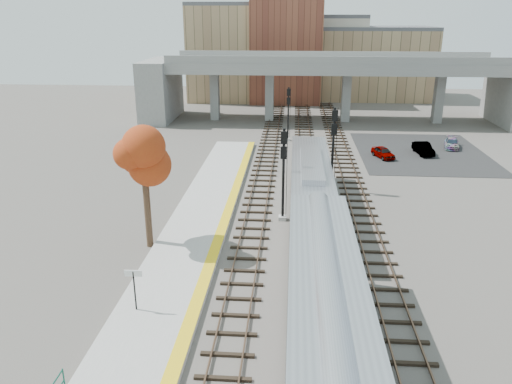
% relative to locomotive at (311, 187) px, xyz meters
% --- Properties ---
extents(ground, '(160.00, 160.00, 0.00)m').
position_rel_locomotive_xyz_m(ground, '(-1.00, -8.65, -2.28)').
color(ground, '#47423D').
rests_on(ground, ground).
extents(platform, '(4.50, 60.00, 0.35)m').
position_rel_locomotive_xyz_m(platform, '(-8.25, -8.65, -2.10)').
color(platform, '#9E9E99').
rests_on(platform, ground).
extents(yellow_strip, '(0.70, 60.00, 0.01)m').
position_rel_locomotive_xyz_m(yellow_strip, '(-6.35, -8.65, -1.92)').
color(yellow_strip, yellow).
rests_on(yellow_strip, platform).
extents(tracks, '(10.70, 95.00, 0.25)m').
position_rel_locomotive_xyz_m(tracks, '(-0.07, 3.85, -2.20)').
color(tracks, black).
rests_on(tracks, ground).
extents(overpass, '(54.00, 12.00, 9.50)m').
position_rel_locomotive_xyz_m(overpass, '(3.92, 36.35, 3.53)').
color(overpass, slate).
rests_on(overpass, ground).
extents(buildings_far, '(43.00, 21.00, 20.60)m').
position_rel_locomotive_xyz_m(buildings_far, '(0.26, 57.92, 5.60)').
color(buildings_far, tan).
rests_on(buildings_far, ground).
extents(parking_lot, '(14.00, 18.00, 0.04)m').
position_rel_locomotive_xyz_m(parking_lot, '(13.00, 19.35, -2.26)').
color(parking_lot, black).
rests_on(parking_lot, ground).
extents(locomotive, '(3.02, 19.05, 4.10)m').
position_rel_locomotive_xyz_m(locomotive, '(0.00, 0.00, 0.00)').
color(locomotive, '#A8AAB2').
rests_on(locomotive, ground).
extents(signal_mast_near, '(0.60, 0.64, 7.04)m').
position_rel_locomotive_xyz_m(signal_mast_near, '(-2.10, -1.36, 1.22)').
color(signal_mast_near, '#9E9E99').
rests_on(signal_mast_near, ground).
extents(signal_mast_mid, '(0.60, 0.64, 7.34)m').
position_rel_locomotive_xyz_m(signal_mast_mid, '(2.00, 5.72, 1.42)').
color(signal_mast_mid, '#9E9E99').
rests_on(signal_mast_mid, ground).
extents(signal_mast_far, '(0.60, 0.64, 6.49)m').
position_rel_locomotive_xyz_m(signal_mast_far, '(-2.10, 23.80, 0.83)').
color(signal_mast_far, '#9E9E99').
rests_on(signal_mast_far, ground).
extents(station_sign, '(0.90, 0.08, 2.27)m').
position_rel_locomotive_xyz_m(station_sign, '(-9.33, -14.61, -0.30)').
color(station_sign, black).
rests_on(station_sign, platform).
extents(tree, '(3.60, 3.60, 8.41)m').
position_rel_locomotive_xyz_m(tree, '(-10.89, -6.50, 3.96)').
color(tree, '#382619').
rests_on(tree, ground).
extents(car_a, '(2.49, 3.69, 1.17)m').
position_rel_locomotive_xyz_m(car_a, '(8.32, 16.75, -1.65)').
color(car_a, '#99999E').
rests_on(car_a, parking_lot).
extents(car_b, '(1.79, 4.06, 1.30)m').
position_rel_locomotive_xyz_m(car_b, '(12.99, 18.52, -1.59)').
color(car_b, '#99999E').
rests_on(car_b, parking_lot).
extents(car_c, '(2.43, 4.05, 1.10)m').
position_rel_locomotive_xyz_m(car_c, '(16.95, 21.55, -1.69)').
color(car_c, '#99999E').
rests_on(car_c, parking_lot).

